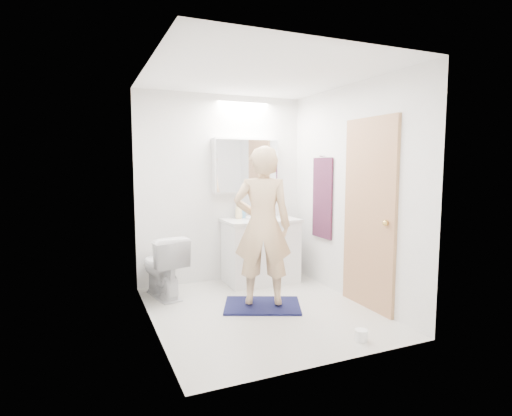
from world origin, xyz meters
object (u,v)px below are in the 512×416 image
person (262,226)px  toothbrush_cup (269,213)px  vanity_cabinet (261,252)px  soap_bottle_a (239,209)px  soap_bottle_b (242,211)px  toilet_paper_roll (361,335)px  medicine_cabinet (246,166)px  toilet (163,266)px

person → toothbrush_cup: 1.17m
vanity_cabinet → toothbrush_cup: size_ratio=8.63×
soap_bottle_a → soap_bottle_b: bearing=25.8°
vanity_cabinet → toilet_paper_roll: bearing=-87.8°
toothbrush_cup → soap_bottle_b: bearing=176.9°
person → toothbrush_cup: size_ratio=15.91×
soap_bottle_a → toilet_paper_roll: bearing=-81.5°
medicine_cabinet → toilet_paper_roll: medicine_cabinet is taller
toilet → person: person is taller
toothbrush_cup → person: bearing=-118.3°
medicine_cabinet → person: size_ratio=0.53×
soap_bottle_b → toilet_paper_roll: size_ratio=1.62×
soap_bottle_a → toilet_paper_roll: 2.33m
person → soap_bottle_b: person is taller
medicine_cabinet → person: (-0.24, -1.08, -0.62)m
vanity_cabinet → soap_bottle_a: 0.62m
toilet → soap_bottle_b: soap_bottle_b is taller
medicine_cabinet → toilet: medicine_cabinet is taller
soap_bottle_b → person: bearing=-100.0°
medicine_cabinet → person: 1.27m
soap_bottle_a → toothbrush_cup: bearing=1.3°
soap_bottle_b → toothbrush_cup: (0.37, -0.02, -0.04)m
toothbrush_cup → toilet_paper_roll: (-0.12, -2.14, -0.82)m
vanity_cabinet → person: size_ratio=0.54×
toilet → person: size_ratio=0.44×
person → soap_bottle_a: 1.03m
toilet → toilet_paper_roll: toilet is taller
medicine_cabinet → toilet: (-1.16, -0.32, -1.14)m
toilet → toothbrush_cup: bearing=179.0°
vanity_cabinet → toilet_paper_roll: (0.08, -1.98, -0.34)m
soap_bottle_b → vanity_cabinet: bearing=-45.1°
soap_bottle_b → toilet: bearing=-165.0°
medicine_cabinet → soap_bottle_b: 0.59m
toilet → soap_bottle_b: bearing=-176.6°
person → toilet_paper_roll: (0.44, -1.11, -0.83)m
toilet → medicine_cabinet: bearing=-176.0°
soap_bottle_a → soap_bottle_b: 0.08m
medicine_cabinet → toothbrush_cup: medicine_cabinet is taller
vanity_cabinet → toothbrush_cup: (0.19, 0.16, 0.48)m
toilet → soap_bottle_b: 1.26m
toothbrush_cup → toilet_paper_roll: toothbrush_cup is taller
vanity_cabinet → person: person is taller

